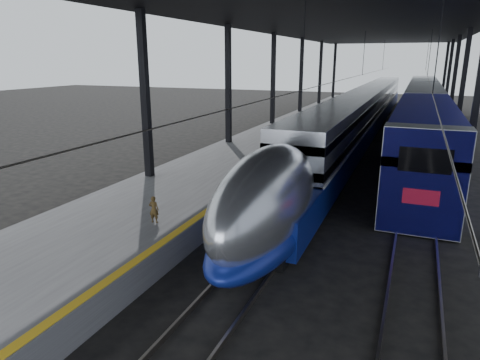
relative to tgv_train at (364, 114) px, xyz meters
The scene contains 8 objects.
ground 28.31m from the tgv_train, 94.06° to the right, with size 160.00×160.00×0.00m, color black.
platform 9.95m from the tgv_train, 123.93° to the right, with size 6.00×80.00×1.00m, color #4C4C4F.
yellow_strip 8.65m from the tgv_train, 108.28° to the right, with size 0.30×80.00×0.01m, color gold.
rails 8.73m from the tgv_train, 72.99° to the right, with size 6.52×80.00×0.16m.
canopy 10.93m from the tgv_train, 90.70° to the right, with size 18.00×75.00×9.47m.
tgv_train is the anchor object (origin of this frame).
second_train 5.97m from the tgv_train, 33.03° to the left, with size 3.13×56.05×4.31m.
child 28.92m from the tgv_train, 97.80° to the right, with size 0.37×0.24×1.01m, color #463417.
Camera 1 is at (6.52, -12.78, 6.75)m, focal length 32.00 mm.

